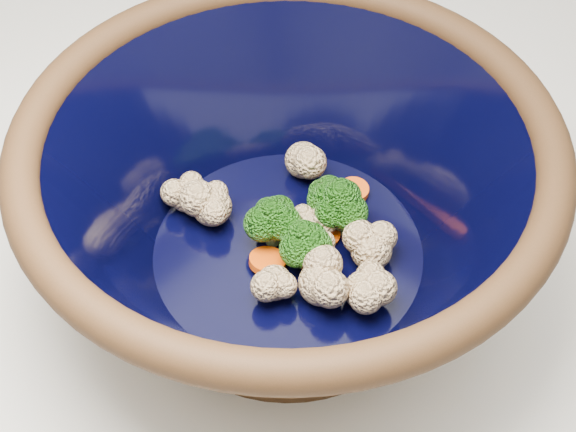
% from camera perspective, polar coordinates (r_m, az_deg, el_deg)
% --- Properties ---
extents(mixing_bowl, '(0.44, 0.44, 0.17)m').
position_cam_1_polar(mixing_bowl, '(0.59, 0.00, 1.03)').
color(mixing_bowl, black).
rests_on(mixing_bowl, counter).
extents(vegetable_pile, '(0.20, 0.15, 0.06)m').
position_cam_1_polar(vegetable_pile, '(0.62, 1.11, -0.58)').
color(vegetable_pile, '#608442').
rests_on(vegetable_pile, mixing_bowl).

